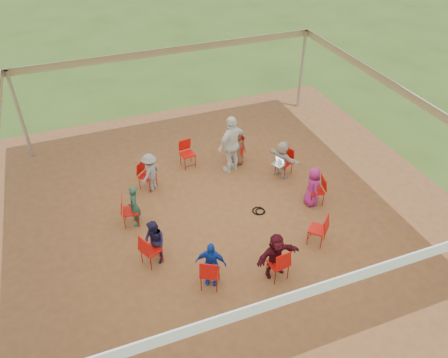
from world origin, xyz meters
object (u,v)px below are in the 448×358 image
object	(u,v)px
person_seated_2	(150,172)
person_seated_5	(211,263)
chair_7	(278,263)
laptop	(279,162)
chair_3	(147,176)
chair_9	(316,191)
person_seated_6	(276,255)
chair_1	(237,150)
chair_6	(210,272)
person_seated_3	(134,206)
person_seated_1	(237,147)
standing_person	(232,144)
person_seated_7	(313,186)
chair_5	(151,250)
person_seated_4	(155,242)
chair_4	(130,211)
person_seated_0	(282,159)
chair_0	(284,162)
cable_coil	(259,211)
chair_2	(188,154)

from	to	relation	value
person_seated_2	person_seated_5	xyz separation A→B (m)	(0.48, -3.97, 0.00)
chair_7	laptop	distance (m)	3.97
chair_3	chair_9	world-z (taller)	same
person_seated_2	person_seated_6	xyz separation A→B (m)	(1.98, -4.27, 0.00)
chair_1	person_seated_2	xyz separation A→B (m)	(-2.94, -0.45, 0.17)
chair_6	person_seated_3	size ratio (longest dim) A/B	0.73
person_seated_1	standing_person	xyz separation A→B (m)	(-0.28, -0.28, 0.34)
person_seated_5	person_seated_7	size ratio (longest dim) A/B	1.00
chair_5	person_seated_1	size ratio (longest dim) A/B	0.73
chair_7	person_seated_3	world-z (taller)	person_seated_3
person_seated_1	person_seated_5	xyz separation A→B (m)	(-2.40, -4.32, 0.00)
chair_3	person_seated_1	world-z (taller)	person_seated_1
person_seated_2	chair_9	bearing A→B (deg)	108.44
chair_3	chair_6	world-z (taller)	same
chair_5	person_seated_4	size ratio (longest dim) A/B	0.73
person_seated_1	person_seated_7	distance (m)	2.91
chair_1	chair_5	xyz separation A→B (m)	(-3.61, -3.36, 0.00)
person_seated_4	standing_person	xyz separation A→B (m)	(3.17, 2.92, 0.34)
person_seated_2	laptop	size ratio (longest dim) A/B	2.97
chair_3	standing_person	distance (m)	2.74
chair_3	person_seated_5	distance (m)	4.10
person_seated_1	chair_1	bearing A→B (deg)	-90.00
chair_4	person_seated_0	world-z (taller)	person_seated_0
chair_1	person_seated_7	xyz separation A→B (m)	(1.17, -2.74, 0.17)
person_seated_0	person_seated_1	world-z (taller)	same
chair_7	chair_1	bearing A→B (deg)	72.00
chair_0	person_seated_1	size ratio (longest dim) A/B	0.73
chair_6	person_seated_7	xyz separation A→B (m)	(3.69, 1.79, 0.17)
chair_7	cable_coil	world-z (taller)	chair_7
chair_2	cable_coil	xyz separation A→B (m)	(1.21, -2.86, -0.43)
chair_6	person_seated_0	bearing A→B (deg)	72.44
chair_5	person_seated_6	world-z (taller)	person_seated_6
person_seated_0	person_seated_3	size ratio (longest dim) A/B	1.00
chair_6	person_seated_2	bearing A→B (deg)	125.01
chair_7	person_seated_4	world-z (taller)	person_seated_4
laptop	cable_coil	bearing A→B (deg)	111.49
chair_1	person_seated_4	bearing A→B (deg)	72.44
person_seated_3	cable_coil	bearing A→B (deg)	88.20
chair_0	chair_4	bearing A→B (deg)	72.00
chair_4	person_seated_1	size ratio (longest dim) A/B	0.73
person_seated_0	person_seated_3	world-z (taller)	same
chair_7	chair_9	bearing A→B (deg)	36.00
person_seated_1	person_seated_4	xyz separation A→B (m)	(-3.44, -3.20, 0.00)
person_seated_1	cable_coil	world-z (taller)	person_seated_1
chair_2	person_seated_4	size ratio (longest dim) A/B	0.73
chair_5	chair_6	world-z (taller)	same
chair_2	chair_3	size ratio (longest dim) A/B	1.00
person_seated_4	person_seated_1	bearing A→B (deg)	108.00
chair_3	cable_coil	size ratio (longest dim) A/B	2.00
chair_1	person_seated_1	bearing A→B (deg)	90.00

